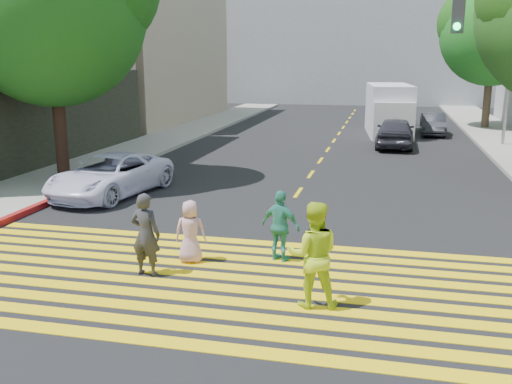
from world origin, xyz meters
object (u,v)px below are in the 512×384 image
(pedestrian_man, at_px, (146,234))
(pedestrian_child, at_px, (190,232))
(tree_right_far, at_px, (495,28))
(silver_car, at_px, (396,112))
(pedestrian_woman, at_px, (313,255))
(tree_left, at_px, (53,1))
(pedestrian_extra, at_px, (281,226))
(dark_car_parked, at_px, (433,124))
(dark_car_near, at_px, (395,132))
(white_van, at_px, (389,111))
(white_sedan, at_px, (110,175))

(pedestrian_man, distance_m, pedestrian_child, 1.08)
(tree_right_far, bearing_deg, silver_car, 150.40)
(pedestrian_man, xyz_separation_m, pedestrian_woman, (3.39, -0.71, 0.10))
(tree_left, distance_m, tree_right_far, 25.23)
(tree_left, bearing_deg, pedestrian_extra, -35.09)
(tree_right_far, distance_m, dark_car_parked, 7.07)
(dark_car_parked, bearing_deg, tree_left, -129.66)
(tree_right_far, bearing_deg, dark_car_near, -122.61)
(pedestrian_woman, bearing_deg, white_van, -102.37)
(pedestrian_man, relative_size, pedestrian_woman, 0.89)
(pedestrian_child, bearing_deg, pedestrian_extra, -174.49)
(tree_left, relative_size, white_van, 1.47)
(pedestrian_woman, xyz_separation_m, white_sedan, (-7.22, 6.72, -0.29))
(white_sedan, relative_size, white_van, 0.76)
(white_sedan, bearing_deg, tree_right_far, 65.37)
(white_sedan, height_order, white_van, white_van)
(pedestrian_child, xyz_separation_m, dark_car_parked, (6.35, 22.36, -0.07))
(dark_car_near, distance_m, silver_car, 11.44)
(pedestrian_child, relative_size, silver_car, 0.30)
(pedestrian_woman, relative_size, silver_car, 0.42)
(tree_left, xyz_separation_m, white_sedan, (2.42, -1.46, -5.36))
(pedestrian_child, distance_m, dark_car_near, 17.72)
(dark_car_parked, xyz_separation_m, white_van, (-2.41, -0.50, 0.71))
(tree_left, relative_size, pedestrian_woman, 4.78)
(silver_car, bearing_deg, white_sedan, 65.60)
(pedestrian_extra, distance_m, silver_car, 28.26)
(silver_car, bearing_deg, white_van, 82.26)
(white_van, bearing_deg, pedestrian_child, -106.15)
(pedestrian_man, height_order, silver_car, pedestrian_man)
(tree_right_far, xyz_separation_m, silver_car, (-5.26, 2.99, -5.26))
(pedestrian_man, bearing_deg, tree_left, -44.93)
(pedestrian_child, relative_size, dark_car_parked, 0.37)
(pedestrian_woman, xyz_separation_m, silver_car, (1.64, 30.23, -0.29))
(tree_left, relative_size, pedestrian_extra, 5.84)
(pedestrian_extra, height_order, white_van, white_van)
(tree_left, distance_m, white_van, 19.28)
(dark_car_near, relative_size, dark_car_parked, 1.19)
(white_sedan, height_order, silver_car, silver_car)
(white_sedan, bearing_deg, pedestrian_man, -47.60)
(pedestrian_man, distance_m, pedestrian_woman, 3.46)
(tree_left, height_order, pedestrian_child, tree_left)
(pedestrian_woman, distance_m, dark_car_near, 18.85)
(dark_car_parked, bearing_deg, pedestrian_man, -106.37)
(pedestrian_woman, relative_size, white_sedan, 0.40)
(pedestrian_extra, bearing_deg, white_sedan, -16.55)
(tree_right_far, xyz_separation_m, pedestrian_man, (-10.28, -26.53, -5.07))
(silver_car, distance_m, dark_car_parked, 6.57)
(pedestrian_extra, bearing_deg, tree_left, -15.13)
(pedestrian_man, relative_size, white_van, 0.28)
(tree_right_far, relative_size, pedestrian_child, 6.55)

